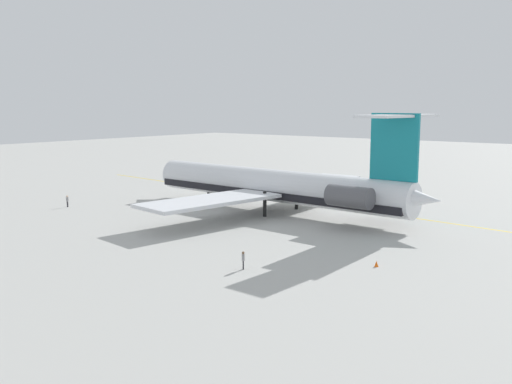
{
  "coord_description": "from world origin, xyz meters",
  "views": [
    {
      "loc": [
        -47.84,
        72.32,
        14.87
      ],
      "look_at": [
        -1.26,
        12.19,
        3.29
      ],
      "focal_mm": 39.91,
      "sensor_mm": 36.0,
      "label": 1
    }
  ],
  "objects_px": {
    "safety_cone_nose": "(376,264)",
    "safety_cone_wingtip": "(239,182)",
    "ground_crew_near_tail": "(67,200)",
    "ground_crew_near_nose": "(243,258)",
    "ground_crew_portside": "(275,177)",
    "main_jetliner": "(281,186)"
  },
  "relations": [
    {
      "from": "ground_crew_near_nose",
      "to": "safety_cone_nose",
      "type": "xyz_separation_m",
      "value": [
        -9.27,
        -8.29,
        -0.8
      ]
    },
    {
      "from": "ground_crew_near_nose",
      "to": "ground_crew_portside",
      "type": "xyz_separation_m",
      "value": [
        32.36,
        -49.82,
        0.08
      ]
    },
    {
      "from": "ground_crew_near_nose",
      "to": "main_jetliner",
      "type": "bearing_deg",
      "value": -110.68
    },
    {
      "from": "safety_cone_wingtip",
      "to": "ground_crew_near_nose",
      "type": "bearing_deg",
      "value": 129.86
    },
    {
      "from": "ground_crew_near_nose",
      "to": "ground_crew_portside",
      "type": "height_order",
      "value": "ground_crew_portside"
    },
    {
      "from": "safety_cone_nose",
      "to": "safety_cone_wingtip",
      "type": "xyz_separation_m",
      "value": [
        46.82,
        -36.68,
        0.0
      ]
    },
    {
      "from": "ground_crew_portside",
      "to": "ground_crew_near_nose",
      "type": "bearing_deg",
      "value": -179.29
    },
    {
      "from": "ground_crew_near_nose",
      "to": "safety_cone_nose",
      "type": "height_order",
      "value": "ground_crew_near_nose"
    },
    {
      "from": "safety_cone_nose",
      "to": "safety_cone_wingtip",
      "type": "height_order",
      "value": "same"
    },
    {
      "from": "ground_crew_near_nose",
      "to": "ground_crew_near_tail",
      "type": "xyz_separation_m",
      "value": [
        40.94,
        -9.2,
        0.05
      ]
    },
    {
      "from": "safety_cone_nose",
      "to": "safety_cone_wingtip",
      "type": "distance_m",
      "value": 59.48
    },
    {
      "from": "ground_crew_near_nose",
      "to": "safety_cone_wingtip",
      "type": "relative_size",
      "value": 3.07
    },
    {
      "from": "ground_crew_near_nose",
      "to": "ground_crew_portside",
      "type": "distance_m",
      "value": 59.41
    },
    {
      "from": "ground_crew_portside",
      "to": "safety_cone_wingtip",
      "type": "bearing_deg",
      "value": 100.71
    },
    {
      "from": "main_jetliner",
      "to": "safety_cone_nose",
      "type": "distance_m",
      "value": 28.33
    },
    {
      "from": "main_jetliner",
      "to": "safety_cone_wingtip",
      "type": "height_order",
      "value": "main_jetliner"
    },
    {
      "from": "ground_crew_near_nose",
      "to": "ground_crew_near_tail",
      "type": "height_order",
      "value": "ground_crew_near_tail"
    },
    {
      "from": "ground_crew_near_tail",
      "to": "safety_cone_nose",
      "type": "bearing_deg",
      "value": 170.22
    },
    {
      "from": "ground_crew_near_tail",
      "to": "ground_crew_portside",
      "type": "distance_m",
      "value": 41.51
    },
    {
      "from": "ground_crew_near_tail",
      "to": "safety_cone_nose",
      "type": "xyz_separation_m",
      "value": [
        -50.21,
        0.91,
        -0.84
      ]
    },
    {
      "from": "ground_crew_portside",
      "to": "safety_cone_nose",
      "type": "distance_m",
      "value": 58.81
    },
    {
      "from": "safety_cone_nose",
      "to": "ground_crew_near_tail",
      "type": "bearing_deg",
      "value": -1.03
    }
  ]
}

